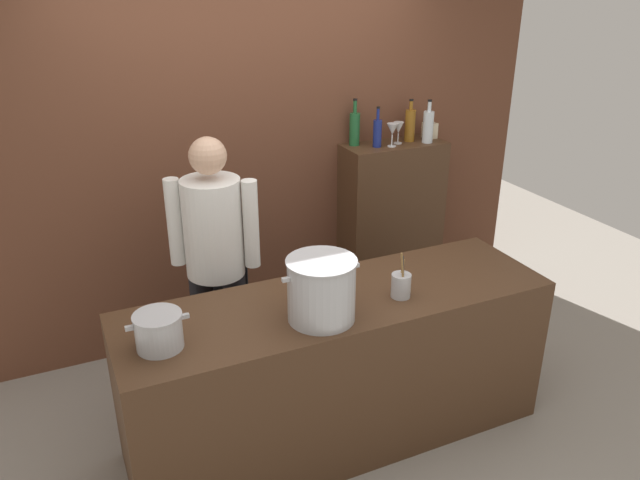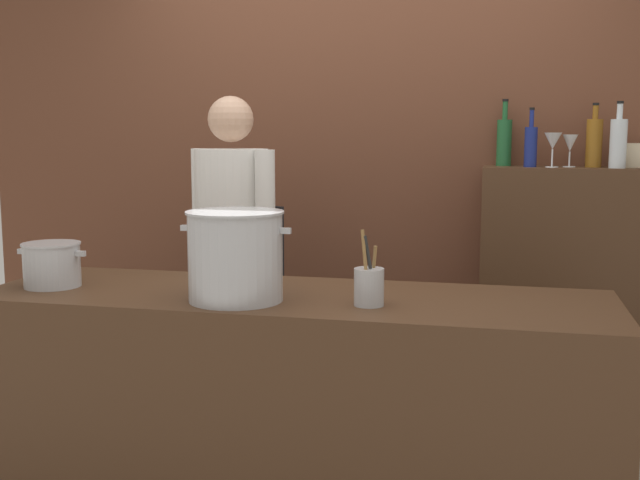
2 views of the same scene
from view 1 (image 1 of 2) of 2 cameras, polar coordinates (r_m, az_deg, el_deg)
name	(u,v)px [view 1 (image 1 of 2)]	position (r m, az deg, el deg)	size (l,w,h in m)	color
ground_plane	(336,433)	(3.81, 1.52, -17.25)	(8.00, 8.00, 0.00)	gray
brick_back_panel	(248,128)	(4.29, -6.60, 10.15)	(4.40, 0.10, 3.00)	brown
prep_counter	(337,369)	(3.53, 1.60, -11.73)	(2.33, 0.70, 0.90)	#472D1C
bar_cabinet	(390,229)	(4.78, 6.47, 1.05)	(0.76, 0.32, 1.33)	#472D1C
chef	(215,254)	(3.68, -9.58, -1.23)	(0.48, 0.41, 1.66)	black
stockpot_large	(321,290)	(3.03, 0.13, -4.58)	(0.41, 0.35, 0.32)	#B7BABF
stockpot_small	(159,331)	(2.94, -14.56, -8.08)	(0.29, 0.22, 0.17)	#B7BABF
utensil_crock	(401,285)	(3.30, 7.44, -4.10)	(0.10, 0.10, 0.27)	#B7BABF
wine_bottle_clear	(428,126)	(4.60, 9.88, 10.24)	(0.08, 0.08, 0.31)	silver
wine_bottle_cobalt	(377,132)	(4.44, 5.28, 9.80)	(0.06, 0.06, 0.28)	navy
wine_bottle_green	(355,128)	(4.47, 3.19, 10.20)	(0.07, 0.07, 0.33)	#1E592D
wine_bottle_amber	(410,125)	(4.62, 8.25, 10.41)	(0.08, 0.08, 0.30)	#8C5919
wine_glass_wide	(392,130)	(4.46, 6.65, 10.00)	(0.08, 0.08, 0.16)	silver
wine_glass_short	(398,128)	(4.55, 7.20, 10.11)	(0.07, 0.07, 0.16)	silver
spice_tin_cream	(430,130)	(4.75, 10.02, 9.87)	(0.09, 0.09, 0.11)	beige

